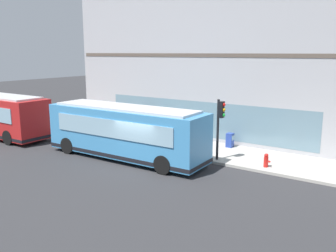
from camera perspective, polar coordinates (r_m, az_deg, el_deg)
ground at (r=19.69m, az=-4.32°, el=-6.42°), size 120.00×120.00×0.00m
sidewalk_curb at (r=23.31m, az=2.76°, el=-3.33°), size 4.05×40.00×0.15m
building_corner at (r=28.48m, az=10.03°, el=9.99°), size 9.42×22.25×10.72m
city_bus_nearside at (r=20.90m, az=-6.85°, el=-0.99°), size 2.76×10.09×3.07m
traffic_light_near_corner at (r=19.92m, az=8.29°, el=1.23°), size 0.32×0.49×3.42m
fire_hydrant at (r=19.66m, az=15.33°, el=-5.28°), size 0.35×0.35×0.74m
pedestrian_near_building_entrance at (r=28.23m, az=-11.04°, el=1.18°), size 0.32×0.32×1.61m
pedestrian_near_hydrant at (r=25.77m, az=-2.47°, el=0.52°), size 0.32×0.32×1.69m
newspaper_vending_box at (r=23.20m, az=9.82°, el=-2.22°), size 0.44×0.43×0.90m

